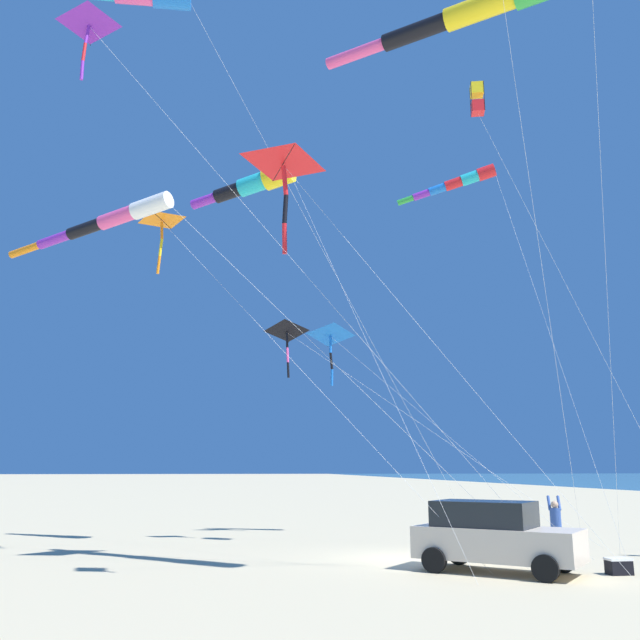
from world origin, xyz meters
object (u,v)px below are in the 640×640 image
Objects in this scene: kite_delta_magenta_far_left at (331,336)px; kite_box_checkered_midright at (478,100)px; parked_car at (494,535)px; kite_windsock_striped_overhead at (109,221)px; kite_windsock_small_distant at (459,182)px; kite_windsock_rainbow_low_near at (486,6)px; kite_delta_blue_topmost at (163,221)px; kite_delta_orange_high_right at (283,164)px; kite_delta_yellow_midlevel at (90,27)px; person_adult_flyer at (556,521)px; kite_windsock_long_streamer_left at (255,183)px; cooler_box at (619,566)px; kite_delta_red_high_left at (288,332)px.

kite_box_checkered_midright is at bearing -59.44° from kite_delta_magenta_far_left.
kite_windsock_striped_overhead is at bearing 169.25° from parked_car.
kite_windsock_small_distant reaches higher than parked_car.
kite_delta_blue_topmost is (-9.19, 6.48, -4.47)m from kite_windsock_rainbow_low_near.
kite_windsock_small_distant reaches higher than kite_delta_orange_high_right.
kite_windsock_rainbow_low_near is 6.11m from kite_box_checkered_midright.
kite_delta_yellow_midlevel reaches higher than kite_box_checkered_midright.
kite_delta_magenta_far_left reaches higher than parked_car.
person_adult_flyer is 0.11× the size of kite_windsock_rainbow_low_near.
kite_delta_blue_topmost is (-3.22, -2.31, -2.58)m from kite_windsock_long_streamer_left.
person_adult_flyer is (3.77, 3.86, 0.04)m from parked_car.
kite_delta_yellow_midlevel reaches higher than cooler_box.
kite_delta_magenta_far_left is (3.01, 9.45, -3.56)m from kite_delta_orange_high_right.
kite_delta_orange_high_right is 0.77× the size of kite_windsock_striped_overhead.
parked_car is 0.28× the size of kite_windsock_striped_overhead.
kite_delta_magenta_far_left is 0.83× the size of kite_delta_blue_topmost.
kite_windsock_rainbow_low_near reaches higher than parked_car.
kite_box_checkered_midright reaches higher than parked_car.
person_adult_flyer is 17.46m from kite_windsock_striped_overhead.
kite_windsock_long_streamer_left is 7.62m from kite_delta_magenta_far_left.
kite_box_checkered_midright reaches higher than cooler_box.
kite_windsock_long_streamer_left is 7.20m from kite_windsock_striped_overhead.
kite_delta_yellow_midlevel reaches higher than kite_windsock_striped_overhead.
kite_windsock_rainbow_low_near is 0.95× the size of kite_box_checkered_midright.
kite_windsock_striped_overhead is (0.88, 0.55, -6.24)m from kite_delta_yellow_midlevel.
kite_windsock_long_streamer_left is at bearing 142.45° from cooler_box.
kite_delta_blue_topmost is at bearing 176.21° from kite_box_checkered_midright.
parked_car is at bearing 164.86° from cooler_box.
parked_car is 14.45m from kite_delta_blue_topmost.
kite_delta_magenta_far_left is 12.09m from kite_windsock_striped_overhead.
kite_windsock_rainbow_low_near reaches higher than cooler_box.
kite_delta_magenta_far_left is (-4.35, 7.36, -7.59)m from kite_box_checkered_midright.
parked_car is at bearing -107.47° from kite_windsock_small_distant.
parked_car is at bearing -7.39° from kite_delta_yellow_midlevel.
kite_windsock_rainbow_low_near is at bearing -35.17° from kite_delta_blue_topmost.
kite_windsock_rainbow_low_near is 12.10m from kite_delta_blue_topmost.
kite_delta_yellow_midlevel is (-11.50, 3.92, 0.94)m from kite_windsock_rainbow_low_near.
kite_delta_yellow_midlevel reaches higher than kite_windsock_small_distant.
kite_windsock_long_streamer_left reaches higher than parked_car.
kite_windsock_striped_overhead is 1.44× the size of kite_delta_blue_topmost.
kite_box_checkered_midright is at bearing 108.78° from cooler_box.
kite_windsock_long_streamer_left is (-6.36, 6.41, 12.59)m from parked_car.
cooler_box is 22.14m from kite_delta_yellow_midlevel.
kite_windsock_rainbow_low_near reaches higher than kite_delta_red_high_left.
kite_windsock_small_distant is at bearing 72.53° from parked_car.
kite_windsock_striped_overhead is at bearing 171.24° from kite_delta_orange_high_right.
kite_windsock_small_distant is 8.71m from kite_delta_magenta_far_left.
kite_delta_yellow_midlevel reaches higher than kite_windsock_rainbow_low_near.
person_adult_flyer is at bearing -46.67° from kite_delta_magenta_far_left.
kite_windsock_striped_overhead reaches higher than kite_delta_red_high_left.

